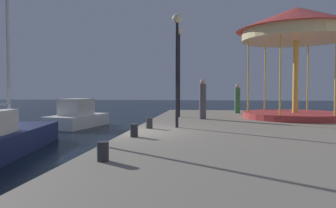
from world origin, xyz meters
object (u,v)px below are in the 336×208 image
(carousel, at_px, (296,35))
(person_near_carousel, at_px, (203,100))
(lamp_post_mid_promenade, at_px, (179,57))
(bollard_north, at_px, (134,130))
(lamp_post_near_edge, at_px, (177,50))
(bollard_south, at_px, (103,151))
(bollard_center, at_px, (149,123))
(motorboat_white, at_px, (77,117))
(person_mid_promenade, at_px, (237,99))

(carousel, xyz_separation_m, person_near_carousel, (-4.69, -1.00, -3.29))
(lamp_post_mid_promenade, xyz_separation_m, bollard_north, (-0.68, -7.55, -3.00))
(lamp_post_near_edge, relative_size, bollard_south, 10.87)
(lamp_post_near_edge, distance_m, bollard_north, 3.99)
(bollard_center, xyz_separation_m, bollard_north, (-0.06, -2.23, 0.00))
(motorboat_white, height_order, bollard_center, motorboat_white)
(lamp_post_near_edge, relative_size, lamp_post_mid_promenade, 0.92)
(lamp_post_near_edge, distance_m, person_mid_promenade, 8.93)
(lamp_post_mid_promenade, xyz_separation_m, person_near_carousel, (1.28, -1.06, -2.27))
(motorboat_white, height_order, lamp_post_mid_promenade, lamp_post_mid_promenade)
(bollard_center, relative_size, bollard_north, 1.00)
(bollard_south, xyz_separation_m, person_mid_promenade, (3.88, 14.24, 0.65))
(bollard_south, bearing_deg, person_mid_promenade, 74.78)
(carousel, relative_size, lamp_post_near_edge, 1.39)
(motorboat_white, relative_size, person_near_carousel, 2.26)
(lamp_post_mid_promenade, xyz_separation_m, person_mid_promenade, (3.35, 3.27, -2.35))
(lamp_post_near_edge, distance_m, bollard_center, 2.98)
(bollard_center, bearing_deg, person_near_carousel, 65.90)
(bollard_north, bearing_deg, lamp_post_mid_promenade, 84.82)
(person_near_carousel, bearing_deg, bollard_north, -106.86)
(bollard_south, distance_m, person_mid_promenade, 14.78)
(lamp_post_mid_promenade, xyz_separation_m, bollard_center, (-0.62, -5.32, -3.00))
(motorboat_white, bearing_deg, carousel, -7.24)
(bollard_center, relative_size, person_mid_promenade, 0.22)
(bollard_north, bearing_deg, bollard_center, 88.41)
(bollard_center, bearing_deg, carousel, 38.61)
(lamp_post_mid_promenade, relative_size, bollard_north, 11.88)
(lamp_post_mid_promenade, bearing_deg, bollard_center, -96.68)
(bollard_center, relative_size, person_near_carousel, 0.20)
(carousel, distance_m, person_near_carousel, 5.82)
(lamp_post_mid_promenade, bearing_deg, lamp_post_near_edge, -85.61)
(carousel, bearing_deg, lamp_post_near_edge, -139.21)
(carousel, relative_size, bollard_center, 15.06)
(person_mid_promenade, distance_m, person_near_carousel, 4.80)
(lamp_post_mid_promenade, bearing_deg, person_near_carousel, -39.40)
(motorboat_white, relative_size, person_mid_promenade, 2.46)
(bollard_south, height_order, person_mid_promenade, person_mid_promenade)
(motorboat_white, height_order, lamp_post_near_edge, lamp_post_near_edge)
(bollard_north, bearing_deg, bollard_south, -87.33)
(lamp_post_mid_promenade, height_order, person_near_carousel, lamp_post_mid_promenade)
(person_near_carousel, bearing_deg, lamp_post_near_edge, -103.37)
(carousel, bearing_deg, motorboat_white, 172.76)
(bollard_center, xyz_separation_m, bollard_south, (0.10, -5.65, 0.00))
(person_mid_promenade, bearing_deg, lamp_post_mid_promenade, -135.67)
(lamp_post_near_edge, bearing_deg, person_near_carousel, 76.63)
(bollard_north, height_order, person_mid_promenade, person_mid_promenade)
(bollard_center, bearing_deg, lamp_post_mid_promenade, 83.32)
(motorboat_white, relative_size, bollard_south, 11.22)
(lamp_post_near_edge, xyz_separation_m, bollard_south, (-0.90, -6.09, -2.77))
(motorboat_white, bearing_deg, bollard_south, -64.93)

